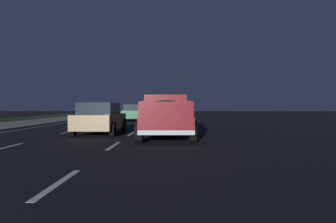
{
  "coord_description": "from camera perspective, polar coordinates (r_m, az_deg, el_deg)",
  "views": [
    {
      "loc": [
        -1.32,
        -3.75,
        1.37
      ],
      "look_at": [
        15.53,
        -3.58,
        1.11
      ],
      "focal_mm": 36.11,
      "sensor_mm": 36.0,
      "label": 1
    }
  ],
  "objects": [
    {
      "name": "ground",
      "position": [
        28.6,
        -6.96,
        -1.87
      ],
      "size": [
        144.0,
        144.0,
        0.0
      ],
      "primitive_type": "plane",
      "color": "black"
    },
    {
      "name": "sidewalk_shoulder",
      "position": [
        30.48,
        -20.99,
        -1.64
      ],
      "size": [
        108.0,
        4.0,
        0.12
      ],
      "primitive_type": "cube",
      "color": "gray",
      "rests_on": "ground"
    },
    {
      "name": "lane_markings",
      "position": [
        32.55,
        -11.44,
        -1.54
      ],
      "size": [
        108.4,
        7.04,
        0.01
      ],
      "color": "silver",
      "rests_on": "ground"
    },
    {
      "name": "pickup_truck",
      "position": [
        14.44,
        -0.43,
        -0.65
      ],
      "size": [
        5.47,
        2.37,
        1.87
      ],
      "color": "maroon",
      "rests_on": "ground"
    },
    {
      "name": "sedan_silver",
      "position": [
        42.01,
        -4.46,
        0.08
      ],
      "size": [
        4.41,
        2.04,
        1.54
      ],
      "color": "#B2B5BA",
      "rests_on": "ground"
    },
    {
      "name": "sedan_black",
      "position": [
        22.36,
        -0.61,
        -0.61
      ],
      "size": [
        4.4,
        2.02,
        1.54
      ],
      "color": "black",
      "rests_on": "ground"
    },
    {
      "name": "sedan_green",
      "position": [
        31.52,
        -5.81,
        -0.18
      ],
      "size": [
        4.41,
        2.04,
        1.54
      ],
      "color": "#14592D",
      "rests_on": "ground"
    },
    {
      "name": "sedan_tan",
      "position": [
        16.92,
        -11.38,
        -1.11
      ],
      "size": [
        4.44,
        2.1,
        1.54
      ],
      "color": "#9E845B",
      "rests_on": "ground"
    }
  ]
}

